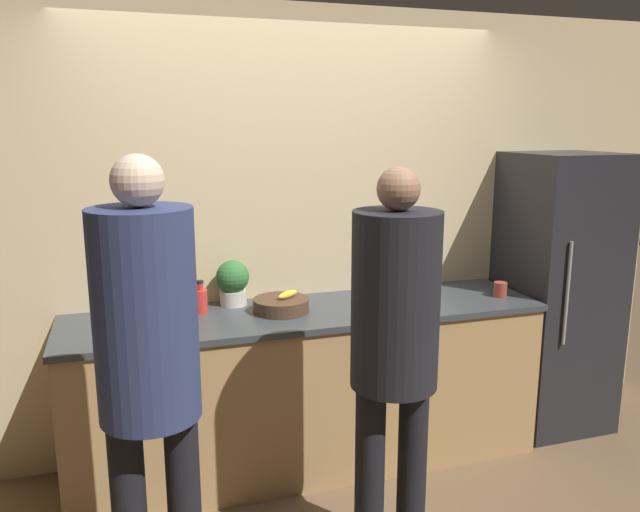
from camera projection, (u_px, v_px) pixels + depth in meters
The scene contains 14 objects.
ground_plane at pixel (329, 496), 3.32m from camera, with size 14.00×14.00×0.00m, color brown.
wall_back at pixel (291, 233), 3.72m from camera, with size 5.20×0.06×2.60m.
counter at pixel (308, 386), 3.58m from camera, with size 2.66×0.70×0.93m.
refrigerator at pixel (556, 292), 4.00m from camera, with size 0.62×0.64×1.76m.
person_left at pixel (148, 356), 2.25m from camera, with size 0.37×0.37×1.84m.
person_center at pixel (395, 335), 2.61m from camera, with size 0.37×0.37×1.77m.
fruit_bowl at pixel (281, 305), 3.42m from camera, with size 0.31×0.31×0.12m.
utensil_crock at pixel (167, 300), 3.43m from camera, with size 0.10×0.10×0.25m.
bottle_clear at pixel (187, 301), 3.31m from camera, with size 0.05×0.05×0.23m.
bottle_amber at pixel (187, 293), 3.50m from camera, with size 0.08×0.08×0.21m.
bottle_red at pixel (201, 300), 3.40m from camera, with size 0.07×0.07×0.18m.
cup_red at pixel (500, 289), 3.72m from camera, with size 0.08×0.08×0.09m.
cup_yellow at pixel (160, 321), 3.11m from camera, with size 0.09×0.09×0.10m.
potted_plant at pixel (233, 281), 3.53m from camera, with size 0.19×0.19×0.26m.
Camera 1 is at (-0.95, -2.82, 1.94)m, focal length 35.00 mm.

